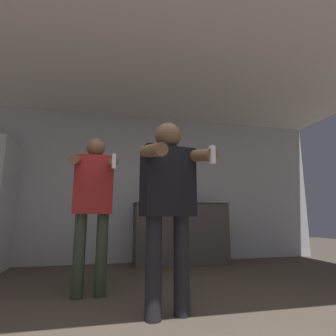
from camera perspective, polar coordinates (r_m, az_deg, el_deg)
The scene contains 10 objects.
wall_back at distance 4.63m, azimuth -8.16°, elevation -3.93°, with size 7.00×0.06×2.55m.
ceiling_slab at distance 3.47m, azimuth -5.27°, elevation 21.14°, with size 7.00×3.76×0.05m.
counter at distance 4.43m, azimuth 2.64°, elevation -13.97°, with size 1.52×0.60×0.97m.
bottle_red_label at distance 4.46m, azimuth 5.05°, elevation -6.09°, with size 0.07×0.07×0.33m.
bottle_short_whiskey at distance 4.36m, azimuth 0.18°, elevation -5.87°, with size 0.09×0.09×0.33m.
bottle_dark_rum at distance 4.39m, azimuth 2.11°, elevation -6.22°, with size 0.07×0.07×0.29m.
bottle_clear_vodka at distance 4.30m, azimuth -3.30°, elevation -5.87°, with size 0.08×0.08×0.35m.
bottle_amber_bourbon at distance 4.32m, azimuth -2.01°, elevation -5.89°, with size 0.06×0.06×0.31m.
person_woman_foreground at distance 2.15m, azimuth 0.17°, elevation -6.00°, with size 0.58×0.55×1.55m.
person_man_side at distance 2.77m, azimuth -15.95°, elevation -6.10°, with size 0.46×0.44×1.57m.
Camera 1 is at (-0.35, -1.32, 0.77)m, focal length 28.00 mm.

